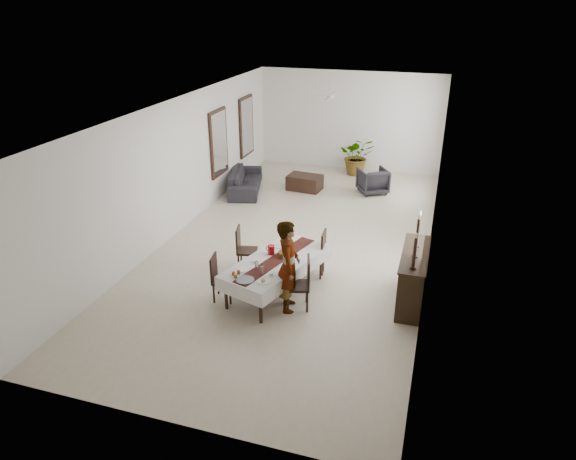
{
  "coord_description": "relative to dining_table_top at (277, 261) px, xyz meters",
  "views": [
    {
      "loc": [
        3.02,
        -10.58,
        5.32
      ],
      "look_at": [
        0.25,
        -1.65,
        1.05
      ],
      "focal_mm": 32.0,
      "sensor_mm": 36.0,
      "label": 1
    }
  ],
  "objects": [
    {
      "name": "teacup_left",
      "position": [
        -0.36,
        -0.22,
        0.06
      ],
      "size": [
        0.08,
        0.08,
        0.05
      ],
      "primitive_type": "cylinder",
      "color": "white",
      "rests_on": "saucer_left"
    },
    {
      "name": "plate_near_right",
      "position": [
        0.04,
        -0.88,
        0.04
      ],
      "size": [
        0.22,
        0.22,
        0.01
      ],
      "primitive_type": "cylinder",
      "color": "white",
      "rests_on": "tablecloth_top"
    },
    {
      "name": "plate_near_left",
      "position": [
        -0.47,
        -0.57,
        0.04
      ],
      "size": [
        0.22,
        0.22,
        0.01
      ],
      "primitive_type": "cylinder",
      "color": "white",
      "rests_on": "tablecloth_top"
    },
    {
      "name": "candlestick_near_candle",
      "position": [
        2.56,
        -0.19,
        0.99
      ],
      "size": [
        0.04,
        0.04,
        0.09
      ],
      "primitive_type": "cylinder",
      "color": "white",
      "rests_on": "candlestick_near_shaft"
    },
    {
      "name": "candlestick_near_base",
      "position": [
        2.56,
        -0.19,
        0.38
      ],
      "size": [
        0.11,
        0.11,
        0.03
      ],
      "primitive_type": "cylinder",
      "color": "black",
      "rests_on": "sideboard_top"
    },
    {
      "name": "sideboard_body",
      "position": [
        2.56,
        0.41,
        -0.17
      ],
      "size": [
        0.44,
        1.65,
        0.99
      ],
      "primitive_type": "cube",
      "color": "black",
      "rests_on": "floor"
    },
    {
      "name": "dining_table_top",
      "position": [
        0.0,
        0.0,
        0.0
      ],
      "size": [
        1.53,
        2.37,
        0.05
      ],
      "primitive_type": "cube",
      "rotation": [
        0.0,
        0.0,
        -0.3
      ],
      "color": "black",
      "rests_on": "table_leg_fl"
    },
    {
      "name": "woman",
      "position": [
        0.39,
        -0.5,
        0.22
      ],
      "size": [
        0.57,
        0.73,
        1.76
      ],
      "primitive_type": "imported",
      "rotation": [
        0.0,
        0.0,
        1.83
      ],
      "color": "gray",
      "rests_on": "floor"
    },
    {
      "name": "table_leg_br",
      "position": [
        0.7,
        0.88,
        -0.34
      ],
      "size": [
        0.08,
        0.08,
        0.64
      ],
      "primitive_type": "cylinder",
      "rotation": [
        0.0,
        0.0,
        -0.3
      ],
      "color": "black",
      "rests_on": "floor"
    },
    {
      "name": "fan_blade_s",
      "position": [
        -0.22,
        4.94,
        2.24
      ],
      "size": [
        0.1,
        0.55,
        0.01
      ],
      "primitive_type": "cube",
      "color": "silver",
      "rests_on": "fan_hub"
    },
    {
      "name": "tablecloth_drape_near",
      "position": [
        -0.35,
        -1.12,
        -0.11
      ],
      "size": [
        1.03,
        0.33,
        0.27
      ],
      "primitive_type": "cube",
      "rotation": [
        0.0,
        0.0,
        -0.3
      ],
      "color": "white",
      "rests_on": "dining_table_top"
    },
    {
      "name": "wall_front",
      "position": [
        -0.22,
        -3.71,
        0.94
      ],
      "size": [
        6.0,
        0.02,
        3.2
      ],
      "primitive_type": "cube",
      "color": "white",
      "rests_on": "floor"
    },
    {
      "name": "coffee_table",
      "position": [
        -1.04,
        5.82,
        -0.44
      ],
      "size": [
        1.05,
        0.76,
        0.44
      ],
      "primitive_type": "cube",
      "rotation": [
        0.0,
        0.0,
        -0.11
      ],
      "color": "black",
      "rests_on": "floor"
    },
    {
      "name": "chair_left_far_leg_fl",
      "position": [
        -1.08,
        0.81,
        -0.46
      ],
      "size": [
        0.05,
        0.05,
        0.4
      ],
      "primitive_type": "cylinder",
      "rotation": [
        0.0,
        0.0,
        0.22
      ],
      "color": "black",
      "rests_on": "floor"
    },
    {
      "name": "fan_blade_w",
      "position": [
        -0.57,
        5.29,
        2.24
      ],
      "size": [
        0.55,
        0.1,
        0.01
      ],
      "primitive_type": "cube",
      "color": "white",
      "rests_on": "fan_hub"
    },
    {
      "name": "wine_glass_mid",
      "position": [
        -0.24,
        -0.45,
        0.11
      ],
      "size": [
        0.06,
        0.06,
        0.16
      ],
      "primitive_type": "cylinder",
      "color": "silver",
      "rests_on": "tablecloth_top"
    },
    {
      "name": "mirror_frame_near",
      "position": [
        -3.18,
        4.49,
        0.94
      ],
      "size": [
        0.06,
        1.05,
        1.85
      ],
      "primitive_type": "cube",
      "color": "black",
      "rests_on": "wall_left"
    },
    {
      "name": "floor",
      "position": [
        -0.22,
        2.29,
        -0.66
      ],
      "size": [
        6.0,
        12.0,
        0.0
      ],
      "primitive_type": "cube",
      "color": "beige",
      "rests_on": "ground"
    },
    {
      "name": "chair_right_near_back",
      "position": [
        0.74,
        -0.37,
        0.08
      ],
      "size": [
        0.16,
        0.42,
        0.55
      ],
      "primitive_type": "cube",
      "rotation": [
        0.0,
        0.0,
        1.86
      ],
      "color": "black",
      "rests_on": "chair_right_near_seat"
    },
    {
      "name": "sideboard_top",
      "position": [
        2.56,
        0.41,
        0.34
      ],
      "size": [
        0.48,
        1.72,
        0.03
      ],
      "primitive_type": "cube",
      "color": "black",
      "rests_on": "sideboard_body"
    },
    {
      "name": "saucer_right",
      "position": [
        0.1,
        -0.61,
        0.04
      ],
      "size": [
        0.14,
        0.14,
        0.01
      ],
      "primitive_type": "cylinder",
      "color": "white",
      "rests_on": "tablecloth_top"
    },
    {
      "name": "chair_right_far_leg_fl",
      "position": [
        0.71,
        0.7,
        -0.46
      ],
      "size": [
        0.04,
        0.04,
        0.42
      ],
      "primitive_type": "cylinder",
      "rotation": [
        0.0,
        0.0,
        0.06
      ],
      "color": "black",
      "rests_on": "floor"
    },
    {
      "name": "candlestick_mid_candle",
      "position": [
        2.56,
        0.25,
        1.15
      ],
      "size": [
        0.04,
        0.04,
        0.09
      ],
      "primitive_type": "cylinder",
      "color": "beige",
      "rests_on": "candlestick_mid_shaft"
    },
    {
      "name": "table_leg_bl",
      "position": [
        -0.07,
        1.12,
        -0.34
      ],
      "size": [
        0.08,
        0.08,
        0.64
      ],
      "primitive_type": "cylinder",
      "rotation": [
        0.0,
        0.0,
        -0.3
      ],
      "color": "black",
      "rests_on": "floor"
    },
    {
      "name": "tablecloth_drape_left",
      "position": [
        -0.51,
        0.16,
        -0.11
      ],
      "size": [
        0.72,
        2.26,
        0.27
      ],
      "primitive_type": "cube",
      "rotation": [
        0.0,
        0.0,
        -0.3
      ],
      "color": "silver",
      "rests_on": "dining_table_top"
    },
    {
      "name": "fan_hub",
      "position": [
        -0.22,
        5.29,
        2.24
      ],
      "size": [
        0.16,
        0.16,
        0.08
      ],
      "primitive_type": "cylinder",
      "color": "white",
      "rests_on": "fan_rod"
    },
    {
      "name": "bread_near_right",
      "position": [
        0.04,
        -0.88,
        0.07
      ],
      "size": [
        0.08,
        0.08,
        0.08
      ],
      "primitive_type": "sphere",
      "color": "tan",
      "rests_on": "plate_near_right"
    },
    {
      "name": "chair_left_far_leg_fr",
      "position": [
        -1.01,
        0.49,
        -0.46
      ],
      "size": [
        0.05,
        0.05,
        0.4
      ],
      "primitive_type": "cylinder",
      "rotation": [
        0.0,
        0.0,
        0.22
      ],
      "color": "black",
      "rests_on": "floor"
    },
    {
      "name": "chair_left_far_leg_bl",
      "position": [
        -0.76,
        0.88,
        -0.46
      ],
      "size": [
        0.05,
        0.05,
        0.4
      ],
      "primitive_type": "cylinder",
      "rotation": [
        0.0,
        0.0,
        0.22
      ],
      "color": "black",
      "rests_on": "floor"
    },
    {
      "name": "tablecloth_drape_right",
      "position": [
        0.51,
        -0.16,
        -0.11
      ],
      "size": [
        0.72,
        2.26,
        0.27
      ],
      "primitive_type": "cube",
      "rotation": [
        0.0,
        0.0,
        -0.3
      ],
      "color": "silver",
      "rests_on": "dining_table_top"
    },
    {
      "name": "table_leg_fl",
      "position": [
        -0.7,
        -0.88,
        -0.34
      ],
      "size": [
        0.08,
        0.08,
        0.64
      ],
      "primitive_type": "cylinder",
      "rotation": [
        0.0,
        0.0,
        -0.3
      ],
      "color": "black",
      "rests_on": "floor"
    },
    {
      "name": "chair_left_near_seat",
      "position": [
        -0.87,
        -0.58,
        -0.26
      ],
      "size": [
        0.45,
        0.45,
        0.04
      ],
      "primitive_type": "cube",
      "rotation": [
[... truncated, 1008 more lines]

